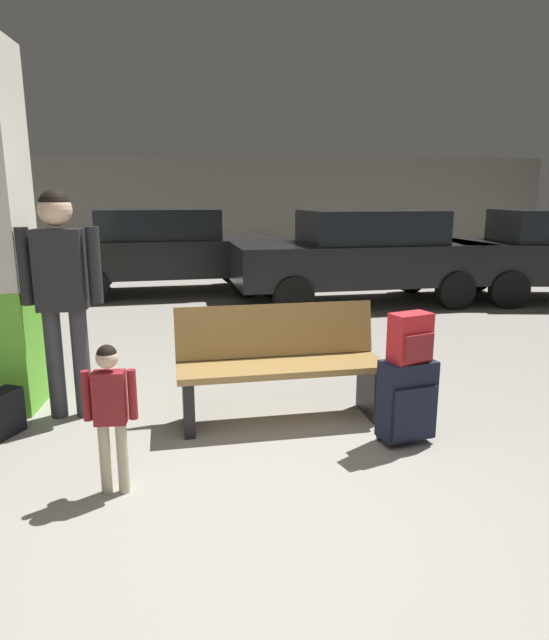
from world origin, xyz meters
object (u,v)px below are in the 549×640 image
(parked_car_near, at_px, (362,254))
(parked_car_far, at_px, (166,249))
(backpack_bright, at_px, (411,338))
(backpack_dark_floor, at_px, (2,414))
(bench, at_px, (280,364))
(suitcase, at_px, (407,400))
(child, at_px, (110,404))
(adult, at_px, (61,281))

(parked_car_near, bearing_deg, parked_car_far, 158.05)
(backpack_bright, height_order, backpack_dark_floor, backpack_bright)
(bench, xyz_separation_m, parked_car_near, (1.86, 4.66, 0.36))
(suitcase, bearing_deg, parked_car_far, 109.20)
(parked_car_near, distance_m, parked_car_far, 3.54)
(backpack_bright, xyz_separation_m, parked_car_far, (-2.27, 6.52, 0.03))
(child, height_order, adult, adult)
(adult, bearing_deg, parked_car_near, 51.81)
(bench, bearing_deg, parked_car_near, 68.29)
(adult, relative_size, backpack_dark_floor, 5.22)
(backpack_dark_floor, bearing_deg, child, -42.63)
(adult, bearing_deg, suitcase, -16.43)
(child, relative_size, adult, 0.51)
(child, distance_m, adult, 1.45)
(backpack_bright, distance_m, parked_car_near, 5.30)
(bench, relative_size, adult, 0.93)
(adult, xyz_separation_m, parked_car_near, (3.51, 4.46, -0.29))
(child, bearing_deg, backpack_dark_floor, 137.37)
(bench, relative_size, parked_car_far, 0.38)
(suitcase, relative_size, adult, 0.34)
(suitcase, bearing_deg, child, -166.02)
(suitcase, xyz_separation_m, parked_car_near, (1.01, 5.20, 0.48))
(bench, bearing_deg, backpack_bright, -32.48)
(suitcase, bearing_deg, adult, 163.57)
(adult, relative_size, parked_car_far, 0.42)
(child, relative_size, backpack_dark_floor, 2.67)
(bench, height_order, parked_car_near, parked_car_near)
(suitcase, height_order, backpack_bright, backpack_bright)
(child, xyz_separation_m, parked_car_far, (-0.33, 7.01, 0.25))
(parked_car_far, bearing_deg, suitcase, -70.80)
(backpack_dark_floor, bearing_deg, parked_car_near, 50.67)
(bench, distance_m, parked_car_near, 5.03)
(child, distance_m, parked_car_near, 6.41)
(bench, distance_m, adult, 1.79)
(child, distance_m, backpack_dark_floor, 1.38)
(backpack_bright, bearing_deg, parked_car_far, 109.21)
(bench, bearing_deg, parked_car_far, 103.42)
(bench, height_order, backpack_bright, backpack_bright)
(adult, distance_m, parked_car_far, 5.80)
(backpack_dark_floor, relative_size, parked_car_far, 0.08)
(bench, relative_size, suitcase, 2.72)
(backpack_bright, relative_size, parked_car_near, 0.08)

